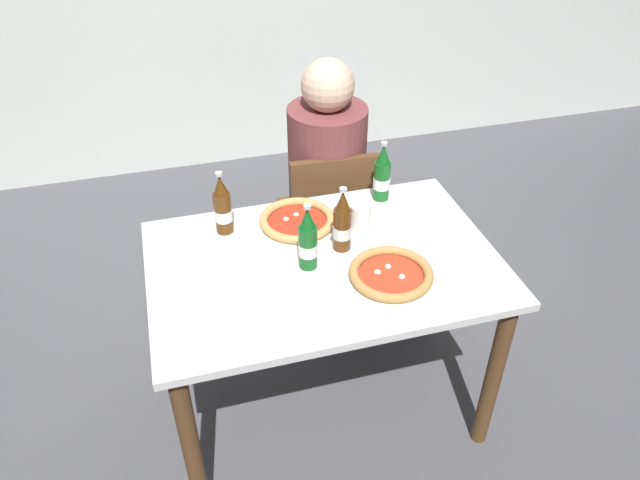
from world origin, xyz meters
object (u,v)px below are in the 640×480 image
at_px(dining_table_main, 324,285).
at_px(beer_bottle_left, 308,241).
at_px(diner_seated, 327,194).
at_px(paper_cup, 361,217).
at_px(pizza_margherita_near, 391,275).
at_px(napkin_with_cutlery, 288,302).
at_px(beer_bottle_right, 223,207).
at_px(pizza_marinara_far, 297,221).
at_px(chair_behind_table, 329,218).
at_px(beer_bottle_extra, 342,224).
at_px(beer_bottle_center, 382,175).

bearing_deg(dining_table_main, beer_bottle_left, -166.41).
distance_m(diner_seated, paper_cup, 0.55).
height_order(pizza_margherita_near, paper_cup, paper_cup).
relative_size(dining_table_main, napkin_with_cutlery, 5.18).
relative_size(pizza_margherita_near, beer_bottle_right, 1.22).
distance_m(diner_seated, pizza_margherita_near, 0.84).
bearing_deg(pizza_marinara_far, diner_seated, 61.06).
height_order(chair_behind_table, beer_bottle_right, beer_bottle_right).
xyz_separation_m(chair_behind_table, beer_bottle_left, (-0.26, -0.62, 0.37)).
xyz_separation_m(beer_bottle_extra, paper_cup, (0.10, 0.10, -0.06)).
xyz_separation_m(pizza_marinara_far, beer_bottle_right, (-0.26, 0.04, 0.08)).
relative_size(chair_behind_table, beer_bottle_left, 3.44).
distance_m(pizza_marinara_far, beer_bottle_center, 0.39).
distance_m(dining_table_main, beer_bottle_center, 0.51).
bearing_deg(chair_behind_table, beer_bottle_center, 117.11).
relative_size(beer_bottle_extra, paper_cup, 2.60).
height_order(beer_bottle_left, napkin_with_cutlery, beer_bottle_left).
bearing_deg(napkin_with_cutlery, beer_bottle_center, 45.16).
bearing_deg(pizza_margherita_near, diner_seated, 88.65).
xyz_separation_m(beer_bottle_right, napkin_with_cutlery, (0.13, -0.44, -0.10)).
xyz_separation_m(chair_behind_table, pizza_marinara_far, (-0.24, -0.39, 0.29)).
bearing_deg(diner_seated, beer_bottle_center, -70.11).
bearing_deg(beer_bottle_extra, napkin_with_cutlery, -137.48).
distance_m(beer_bottle_center, beer_bottle_right, 0.63).
xyz_separation_m(beer_bottle_left, paper_cup, (0.24, 0.16, -0.06)).
bearing_deg(napkin_with_cutlery, pizza_margherita_near, 2.49).
bearing_deg(beer_bottle_left, paper_cup, 33.94).
distance_m(beer_bottle_right, beer_bottle_extra, 0.44).
xyz_separation_m(beer_bottle_left, beer_bottle_center, (0.39, 0.33, 0.00)).
relative_size(pizza_marinara_far, beer_bottle_center, 1.23).
xyz_separation_m(beer_bottle_center, beer_bottle_extra, (-0.25, -0.27, 0.00)).
relative_size(pizza_margherita_near, beer_bottle_center, 1.22).
height_order(beer_bottle_center, paper_cup, beer_bottle_center).
height_order(beer_bottle_extra, paper_cup, beer_bottle_extra).
bearing_deg(pizza_margherita_near, chair_behind_table, 88.87).
bearing_deg(paper_cup, beer_bottle_right, 166.65).
distance_m(beer_bottle_extra, paper_cup, 0.15).
xyz_separation_m(dining_table_main, beer_bottle_left, (-0.06, -0.01, 0.22)).
distance_m(pizza_margherita_near, paper_cup, 0.31).
bearing_deg(beer_bottle_right, diner_seated, 38.02).
distance_m(diner_seated, napkin_with_cutlery, 0.93).
xyz_separation_m(pizza_margherita_near, beer_bottle_left, (-0.24, 0.15, 0.08)).
relative_size(chair_behind_table, beer_bottle_extra, 3.44).
bearing_deg(dining_table_main, napkin_with_cutlery, -133.61).
relative_size(dining_table_main, beer_bottle_center, 4.86).
height_order(chair_behind_table, paper_cup, chair_behind_table).
bearing_deg(chair_behind_table, beer_bottle_right, 37.94).
distance_m(dining_table_main, beer_bottle_extra, 0.24).
bearing_deg(beer_bottle_extra, beer_bottle_center, 47.60).
distance_m(beer_bottle_extra, napkin_with_cutlery, 0.35).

